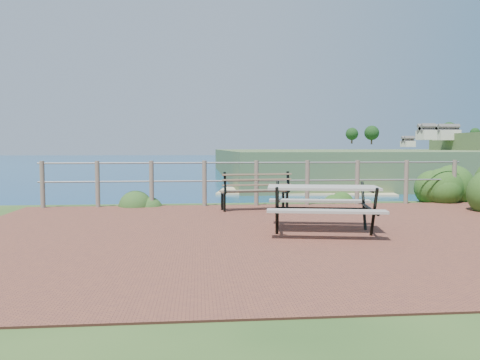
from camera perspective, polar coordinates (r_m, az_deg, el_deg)
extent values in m
cube|color=brown|center=(7.16, 5.35, -6.56)|extent=(10.00, 7.00, 0.12)
plane|color=#15577E|center=(206.93, -4.77, 3.62)|extent=(1200.00, 1200.00, 0.00)
cylinder|color=#6B5B4C|center=(10.82, -22.94, -0.50)|extent=(0.10, 0.10, 1.00)
cylinder|color=#6B5B4C|center=(10.52, -16.97, -0.47)|extent=(0.10, 0.10, 1.00)
cylinder|color=#6B5B4C|center=(10.35, -10.73, -0.44)|extent=(0.10, 0.10, 1.00)
cylinder|color=#6B5B4C|center=(10.30, -4.35, -0.40)|extent=(0.10, 0.10, 1.00)
cylinder|color=#6B5B4C|center=(10.38, 2.01, -0.36)|extent=(0.10, 0.10, 1.00)
cylinder|color=#6B5B4C|center=(10.58, 8.20, -0.32)|extent=(0.10, 0.10, 1.00)
cylinder|color=#6B5B4C|center=(10.90, 14.09, -0.27)|extent=(0.10, 0.10, 1.00)
cylinder|color=#6B5B4C|center=(11.33, 19.59, -0.22)|extent=(0.10, 0.10, 1.00)
cylinder|color=#6B5B4C|center=(11.86, 24.65, -0.18)|extent=(0.10, 0.10, 1.00)
cylinder|color=slate|center=(10.35, 2.02, 2.12)|extent=(9.40, 0.04, 0.04)
cylinder|color=slate|center=(10.37, 2.01, -0.09)|extent=(9.40, 0.04, 0.04)
cube|color=gray|center=(7.21, 10.05, -0.91)|extent=(1.75, 0.96, 0.04)
cube|color=gray|center=(7.24, 10.03, -3.08)|extent=(1.67, 0.53, 0.04)
cube|color=gray|center=(7.24, 10.03, -3.08)|extent=(1.67, 0.53, 0.04)
cylinder|color=black|center=(7.24, 10.02, -3.44)|extent=(1.41, 0.29, 0.04)
cube|color=brown|center=(9.63, 1.79, -1.35)|extent=(1.45, 0.53, 0.03)
cube|color=brown|center=(9.61, 1.80, 0.12)|extent=(1.42, 0.29, 0.32)
cube|color=black|center=(9.65, 1.79, -2.51)|extent=(0.05, 0.06, 0.39)
cube|color=black|center=(9.65, 1.79, -2.51)|extent=(0.05, 0.06, 0.39)
cube|color=black|center=(9.65, 1.79, -2.51)|extent=(0.05, 0.06, 0.39)
cube|color=black|center=(9.65, 1.79, -2.51)|extent=(0.05, 0.06, 0.39)
ellipsoid|color=#214314|center=(12.22, 23.82, -2.49)|extent=(1.20, 1.20, 1.71)
ellipsoid|color=#204B1C|center=(10.75, -11.87, -3.08)|extent=(0.84, 0.84, 0.61)
ellipsoid|color=#214314|center=(11.64, 11.79, -2.54)|extent=(0.73, 0.73, 0.46)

